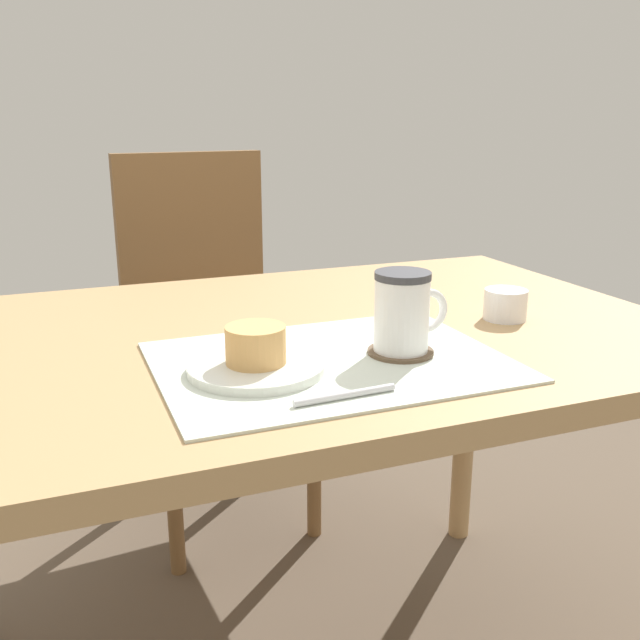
{
  "coord_description": "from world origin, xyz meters",
  "views": [
    {
      "loc": [
        -0.36,
        -1.01,
        1.04
      ],
      "look_at": [
        -0.01,
        -0.13,
        0.76
      ],
      "focal_mm": 40.0,
      "sensor_mm": 36.0,
      "label": 1
    }
  ],
  "objects_px": {
    "coffee_mug": "(403,311)",
    "dining_table": "(298,373)",
    "pastry_plate": "(256,367)",
    "sugar_bowl": "(505,304)",
    "pastry": "(256,345)",
    "wooden_chair": "(208,323)"
  },
  "relations": [
    {
      "from": "pastry",
      "to": "wooden_chair",
      "type": "bearing_deg",
      "value": 81.47
    },
    {
      "from": "pastry",
      "to": "dining_table",
      "type": "bearing_deg",
      "value": 55.36
    },
    {
      "from": "wooden_chair",
      "to": "coffee_mug",
      "type": "relative_size",
      "value": 8.45
    },
    {
      "from": "pastry_plate",
      "to": "coffee_mug",
      "type": "xyz_separation_m",
      "value": [
        0.21,
        -0.0,
        0.05
      ]
    },
    {
      "from": "pastry_plate",
      "to": "sugar_bowl",
      "type": "relative_size",
      "value": 2.56
    },
    {
      "from": "dining_table",
      "to": "coffee_mug",
      "type": "bearing_deg",
      "value": -62.65
    },
    {
      "from": "dining_table",
      "to": "pastry_plate",
      "type": "distance_m",
      "value": 0.23
    },
    {
      "from": "pastry",
      "to": "sugar_bowl",
      "type": "xyz_separation_m",
      "value": [
        0.45,
        0.1,
        -0.02
      ]
    },
    {
      "from": "pastry_plate",
      "to": "sugar_bowl",
      "type": "bearing_deg",
      "value": 12.25
    },
    {
      "from": "pastry_plate",
      "to": "pastry",
      "type": "xyz_separation_m",
      "value": [
        0.0,
        0.0,
        0.03
      ]
    },
    {
      "from": "coffee_mug",
      "to": "sugar_bowl",
      "type": "xyz_separation_m",
      "value": [
        0.24,
        0.1,
        -0.04
      ]
    },
    {
      "from": "pastry_plate",
      "to": "coffee_mug",
      "type": "height_order",
      "value": "coffee_mug"
    },
    {
      "from": "pastry",
      "to": "pastry_plate",
      "type": "bearing_deg",
      "value": -90.0
    },
    {
      "from": "dining_table",
      "to": "sugar_bowl",
      "type": "bearing_deg",
      "value": -12.46
    },
    {
      "from": "pastry",
      "to": "sugar_bowl",
      "type": "bearing_deg",
      "value": 12.25
    },
    {
      "from": "sugar_bowl",
      "to": "pastry_plate",
      "type": "bearing_deg",
      "value": -167.75
    },
    {
      "from": "coffee_mug",
      "to": "sugar_bowl",
      "type": "height_order",
      "value": "coffee_mug"
    },
    {
      "from": "dining_table",
      "to": "pastry",
      "type": "xyz_separation_m",
      "value": [
        -0.12,
        -0.17,
        0.12
      ]
    },
    {
      "from": "sugar_bowl",
      "to": "coffee_mug",
      "type": "bearing_deg",
      "value": -157.23
    },
    {
      "from": "coffee_mug",
      "to": "dining_table",
      "type": "bearing_deg",
      "value": 117.35
    },
    {
      "from": "dining_table",
      "to": "pastry",
      "type": "relative_size",
      "value": 15.64
    },
    {
      "from": "dining_table",
      "to": "wooden_chair",
      "type": "bearing_deg",
      "value": 88.82
    }
  ]
}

